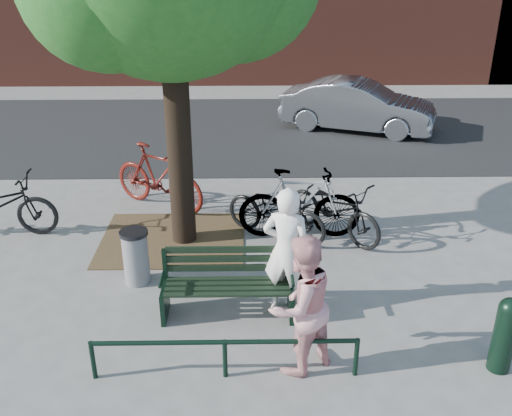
{
  "coord_description": "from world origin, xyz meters",
  "views": [
    {
      "loc": [
        0.26,
        -6.39,
        4.51
      ],
      "look_at": [
        0.39,
        1.0,
        1.13
      ],
      "focal_mm": 40.0,
      "sensor_mm": 36.0,
      "label": 1
    }
  ],
  "objects_px": {
    "person_left": "(287,251)",
    "litter_bin": "(136,257)",
    "bollard": "(505,332)",
    "person_right": "(301,306)",
    "bicycle_c": "(276,211)",
    "parked_car": "(358,106)",
    "park_bench": "(228,282)"
  },
  "relations": [
    {
      "from": "person_left",
      "to": "litter_bin",
      "type": "bearing_deg",
      "value": -0.28
    },
    {
      "from": "bollard",
      "to": "person_right",
      "type": "bearing_deg",
      "value": 178.24
    },
    {
      "from": "bicycle_c",
      "to": "parked_car",
      "type": "relative_size",
      "value": 0.46
    },
    {
      "from": "litter_bin",
      "to": "park_bench",
      "type": "bearing_deg",
      "value": -30.24
    },
    {
      "from": "park_bench",
      "to": "litter_bin",
      "type": "xyz_separation_m",
      "value": [
        -1.36,
        0.79,
        -0.05
      ]
    },
    {
      "from": "person_right",
      "to": "litter_bin",
      "type": "distance_m",
      "value": 2.97
    },
    {
      "from": "person_left",
      "to": "person_right",
      "type": "distance_m",
      "value": 1.2
    },
    {
      "from": "person_left",
      "to": "person_right",
      "type": "height_order",
      "value": "person_left"
    },
    {
      "from": "park_bench",
      "to": "person_right",
      "type": "bearing_deg",
      "value": -52.79
    },
    {
      "from": "park_bench",
      "to": "litter_bin",
      "type": "height_order",
      "value": "park_bench"
    },
    {
      "from": "park_bench",
      "to": "person_right",
      "type": "relative_size",
      "value": 1.01
    },
    {
      "from": "litter_bin",
      "to": "parked_car",
      "type": "bearing_deg",
      "value": 58.99
    },
    {
      "from": "bollard",
      "to": "bicycle_c",
      "type": "bearing_deg",
      "value": 125.81
    },
    {
      "from": "litter_bin",
      "to": "person_right",
      "type": "bearing_deg",
      "value": -40.91
    },
    {
      "from": "park_bench",
      "to": "bicycle_c",
      "type": "height_order",
      "value": "bicycle_c"
    },
    {
      "from": "parked_car",
      "to": "litter_bin",
      "type": "bearing_deg",
      "value": 170.58
    },
    {
      "from": "person_left",
      "to": "person_right",
      "type": "bearing_deg",
      "value": 112.09
    },
    {
      "from": "person_left",
      "to": "bicycle_c",
      "type": "distance_m",
      "value": 2.16
    },
    {
      "from": "person_right",
      "to": "bollard",
      "type": "bearing_deg",
      "value": 143.44
    },
    {
      "from": "person_right",
      "to": "bollard",
      "type": "relative_size",
      "value": 1.78
    },
    {
      "from": "litter_bin",
      "to": "bollard",
      "type": "bearing_deg",
      "value": -23.62
    },
    {
      "from": "bollard",
      "to": "parked_car",
      "type": "xyz_separation_m",
      "value": [
        0.04,
        9.64,
        0.15
      ]
    },
    {
      "from": "bollard",
      "to": "parked_car",
      "type": "distance_m",
      "value": 9.64
    },
    {
      "from": "park_bench",
      "to": "litter_bin",
      "type": "distance_m",
      "value": 1.58
    },
    {
      "from": "bollard",
      "to": "litter_bin",
      "type": "bearing_deg",
      "value": 156.38
    },
    {
      "from": "person_right",
      "to": "bollard",
      "type": "height_order",
      "value": "person_right"
    },
    {
      "from": "person_right",
      "to": "litter_bin",
      "type": "relative_size",
      "value": 2.05
    },
    {
      "from": "parked_car",
      "to": "person_right",
      "type": "bearing_deg",
      "value": -172.38
    },
    {
      "from": "litter_bin",
      "to": "bicycle_c",
      "type": "relative_size",
      "value": 0.45
    },
    {
      "from": "person_left",
      "to": "litter_bin",
      "type": "distance_m",
      "value": 2.31
    },
    {
      "from": "person_left",
      "to": "bollard",
      "type": "relative_size",
      "value": 1.85
    },
    {
      "from": "person_left",
      "to": "person_right",
      "type": "xyz_separation_m",
      "value": [
        0.08,
        -1.2,
        -0.04
      ]
    }
  ]
}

